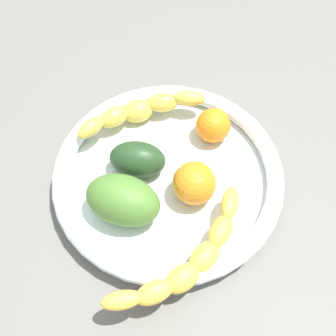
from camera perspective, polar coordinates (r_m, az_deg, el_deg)
The scene contains 8 objects.
kitchen_counter at distance 72.11cm, azimuth 0.00°, elevation -2.58°, with size 120.00×120.00×3.00cm, color slate.
fruit_bowl at distance 68.93cm, azimuth 0.00°, elevation -1.07°, with size 35.81×35.81×4.25cm.
banana_draped_left at distance 73.82cm, azimuth -3.74°, elevation 7.38°, with size 15.74×17.87×5.05cm.
banana_draped_right at distance 60.37cm, azimuth 2.71°, elevation -11.91°, with size 23.00×13.78×4.75cm.
orange_front at distance 65.26cm, azimuth 3.41°, elevation -1.98°, with size 6.58×6.58×6.58cm, color orange.
orange_mid_left at distance 72.12cm, azimuth 5.85°, elevation 5.49°, with size 5.67×5.67×5.67cm, color orange.
avocado_dark at distance 68.13cm, azimuth -3.94°, elevation 1.15°, with size 8.76×5.63×5.82cm, color #244121.
mango_green at distance 63.74cm, azimuth -5.85°, elevation -4.15°, with size 11.12×7.44×7.22cm, color #4D7D30.
Camera 1 is at (33.60, 11.91, 64.18)cm, focal length 47.20 mm.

